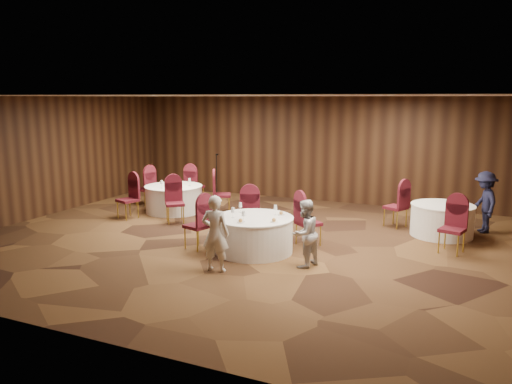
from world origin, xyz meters
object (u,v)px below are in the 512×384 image
at_px(mic_stand, 217,187).
at_px(woman_a, 215,233).
at_px(woman_b, 305,234).
at_px(table_left, 174,199).
at_px(man_c, 485,202).
at_px(table_main, 254,234).
at_px(table_right, 442,220).

height_order(mic_stand, woman_a, mic_stand).
bearing_deg(woman_b, woman_a, -38.29).
distance_m(table_left, man_c, 8.02).
xyz_separation_m(table_main, mic_stand, (-3.18, 4.28, 0.04)).
bearing_deg(mic_stand, table_left, -101.78).
distance_m(table_main, mic_stand, 5.33).
relative_size(mic_stand, woman_a, 1.03).
height_order(table_main, man_c, man_c).
bearing_deg(table_main, mic_stand, 126.63).
relative_size(woman_a, woman_b, 1.11).
relative_size(table_main, woman_a, 1.15).
distance_m(woman_a, man_c, 6.71).
height_order(table_right, woman_b, woman_b).
relative_size(woman_b, man_c, 0.88).
height_order(woman_b, man_c, man_c).
distance_m(woman_b, man_c, 5.12).
distance_m(table_right, woman_a, 5.60).
relative_size(table_main, mic_stand, 1.12).
height_order(table_left, table_right, same).
relative_size(table_main, table_right, 1.15).
bearing_deg(mic_stand, man_c, -5.19).
height_order(table_left, woman_a, woman_a).
xyz_separation_m(table_right, man_c, (0.88, 0.72, 0.36)).
bearing_deg(table_left, woman_a, -48.29).
bearing_deg(woman_a, table_left, -54.73).
bearing_deg(man_c, table_main, -70.70).
distance_m(woman_a, woman_b, 1.68).
height_order(mic_stand, man_c, mic_stand).
xyz_separation_m(table_left, table_right, (7.05, 0.42, 0.00)).
bearing_deg(mic_stand, woman_a, -61.85).
height_order(table_main, table_left, same).
xyz_separation_m(table_left, man_c, (7.93, 1.14, 0.36)).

